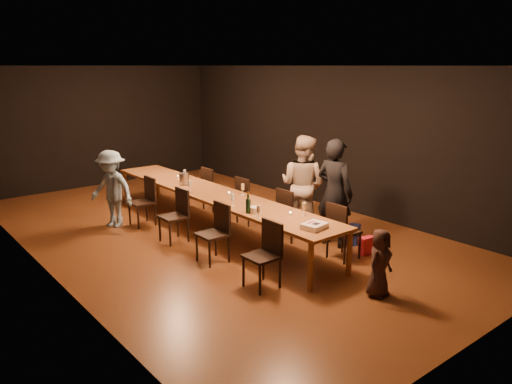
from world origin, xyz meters
TOP-DOWN VIEW (x-y plane):
  - ground at (0.00, 0.00)m, footprint 10.00×10.00m
  - room_shell at (0.00, 0.00)m, footprint 6.04×10.04m
  - table at (0.00, 0.00)m, footprint 0.90×6.00m
  - chair_right_0 at (0.85, -2.40)m, footprint 0.42×0.42m
  - chair_right_1 at (0.85, -1.20)m, footprint 0.42×0.42m
  - chair_right_2 at (0.85, 0.00)m, footprint 0.42×0.42m
  - chair_right_3 at (0.85, 1.20)m, footprint 0.42×0.42m
  - chair_left_0 at (-0.85, -2.40)m, footprint 0.42×0.42m
  - chair_left_1 at (-0.85, -1.20)m, footprint 0.42×0.42m
  - chair_left_2 at (-0.85, 0.00)m, footprint 0.42×0.42m
  - chair_left_3 at (-0.85, 1.20)m, footprint 0.42×0.42m
  - woman_birthday at (1.19, -1.86)m, footprint 0.55×0.74m
  - woman_tan at (1.23, -1.06)m, footprint 0.91×1.04m
  - man_blue at (-1.31, 1.49)m, footprint 0.90×1.09m
  - child at (0.20, -3.58)m, footprint 0.49×0.36m
  - gift_bag_red at (1.29, -2.52)m, footprint 0.27×0.17m
  - gift_bag_blue at (1.51, -2.05)m, footprint 0.31×0.27m
  - birthday_cake at (-0.06, -2.62)m, footprint 0.38×0.32m
  - plate_stack at (-0.22, -1.49)m, footprint 0.18×0.18m
  - champagne_bottle at (-0.31, -1.42)m, footprint 0.10×0.10m
  - ice_bucket at (-0.07, 0.91)m, footprint 0.20×0.20m
  - wineglass_0 at (-0.37, -1.75)m, footprint 0.06×0.06m
  - wineglass_1 at (0.27, -2.08)m, footprint 0.06×0.06m
  - wineglass_2 at (-0.26, -0.94)m, footprint 0.06×0.06m
  - wineglass_3 at (0.31, -0.47)m, footprint 0.06×0.06m
  - wineglass_4 at (-0.29, 0.36)m, footprint 0.06×0.06m
  - wineglass_5 at (0.14, 1.24)m, footprint 0.06×0.06m
  - tealight_near at (0.15, -1.90)m, footprint 0.05×0.05m
  - tealight_mid at (0.15, -0.27)m, footprint 0.05×0.05m
  - tealight_far at (0.15, 1.52)m, footprint 0.05×0.05m

SIDE VIEW (x-z plane):
  - ground at x=0.00m, z-range 0.00..0.00m
  - gift_bag_red at x=1.29m, z-range 0.00..0.29m
  - gift_bag_blue at x=1.51m, z-range 0.00..0.33m
  - chair_right_0 at x=0.85m, z-range 0.00..0.93m
  - chair_right_1 at x=0.85m, z-range 0.00..0.93m
  - chair_right_2 at x=0.85m, z-range 0.00..0.93m
  - chair_right_3 at x=0.85m, z-range 0.00..0.93m
  - chair_left_0 at x=-0.85m, z-range 0.00..0.93m
  - chair_left_1 at x=-0.85m, z-range 0.00..0.93m
  - chair_left_2 at x=-0.85m, z-range 0.00..0.93m
  - chair_left_3 at x=-0.85m, z-range 0.00..0.93m
  - child at x=0.20m, z-range 0.00..0.93m
  - table at x=0.00m, z-range 0.33..1.08m
  - man_blue at x=-1.31m, z-range 0.00..1.47m
  - tealight_near at x=0.15m, z-range 0.75..0.78m
  - tealight_mid at x=0.15m, z-range 0.75..0.78m
  - tealight_far at x=0.15m, z-range 0.75..0.78m
  - birthday_cake at x=-0.06m, z-range 0.75..0.83m
  - plate_stack at x=-0.22m, z-range 0.75..0.85m
  - wineglass_0 at x=-0.37m, z-range 0.75..0.96m
  - wineglass_1 at x=0.27m, z-range 0.75..0.96m
  - wineglass_2 at x=-0.26m, z-range 0.75..0.96m
  - wineglass_3 at x=0.31m, z-range 0.75..0.96m
  - wineglass_4 at x=-0.29m, z-range 0.75..0.96m
  - wineglass_5 at x=0.14m, z-range 0.75..0.96m
  - ice_bucket at x=-0.07m, z-range 0.75..0.96m
  - woman_tan at x=1.23m, z-range 0.00..1.81m
  - champagne_bottle at x=-0.31m, z-range 0.75..1.09m
  - woman_birthday at x=1.19m, z-range 0.00..1.84m
  - room_shell at x=0.00m, z-range 0.57..3.59m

